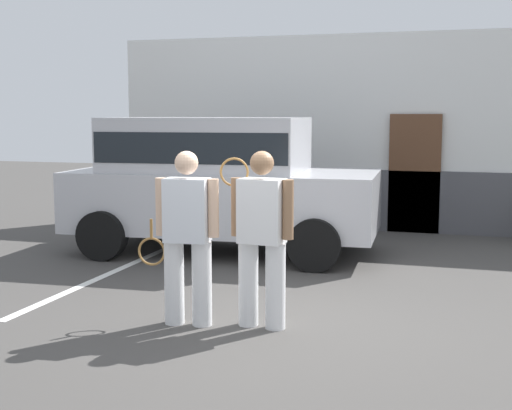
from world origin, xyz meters
TOP-DOWN VIEW (x-y plane):
  - ground_plane at (0.00, 0.00)m, footprint 40.00×40.00m
  - parking_stripe_0 at (-2.67, 1.50)m, footprint 0.12×4.40m
  - house_frontage at (0.01, 6.30)m, footprint 9.37×0.40m
  - parked_suv at (-1.81, 3.38)m, footprint 4.71×2.38m
  - tennis_player_man at (-0.80, -0.21)m, footprint 0.91×0.31m
  - tennis_player_woman at (-0.07, -0.07)m, footprint 0.78×0.31m

SIDE VIEW (x-z plane):
  - ground_plane at x=0.00m, z-range 0.00..0.00m
  - parking_stripe_0 at x=-2.67m, z-range 0.00..0.01m
  - tennis_player_man at x=-0.80m, z-range 0.03..1.78m
  - tennis_player_woman at x=-0.07m, z-range 0.04..1.79m
  - parked_suv at x=-1.81m, z-range 0.12..2.17m
  - house_frontage at x=0.01m, z-range -0.10..3.42m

